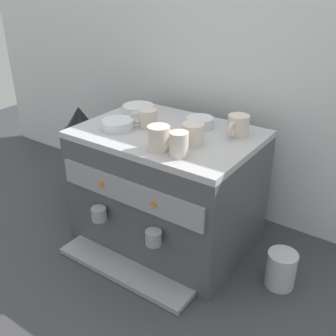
{
  "coord_description": "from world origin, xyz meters",
  "views": [
    {
      "loc": [
        0.78,
        -1.12,
        1.01
      ],
      "look_at": [
        0.0,
        0.0,
        0.31
      ],
      "focal_mm": 42.95,
      "sensor_mm": 36.0,
      "label": 1
    }
  ],
  "objects_px": {
    "ceramic_bowl_2": "(200,123)",
    "espresso_machine": "(167,187)",
    "ceramic_cup_4": "(159,137)",
    "ceramic_cup_1": "(238,125)",
    "ceramic_cup_0": "(192,134)",
    "coffee_grinder": "(83,153)",
    "ceramic_cup_2": "(178,144)",
    "ceramic_cup_3": "(147,119)",
    "ceramic_bowl_1": "(138,110)",
    "ceramic_bowl_0": "(118,125)",
    "milk_pitcher": "(281,269)"
  },
  "relations": [
    {
      "from": "espresso_machine",
      "to": "ceramic_cup_0",
      "type": "relative_size",
      "value": 6.59
    },
    {
      "from": "ceramic_cup_4",
      "to": "ceramic_bowl_2",
      "type": "distance_m",
      "value": 0.25
    },
    {
      "from": "espresso_machine",
      "to": "milk_pitcher",
      "type": "xyz_separation_m",
      "value": [
        0.49,
        -0.01,
        -0.16
      ]
    },
    {
      "from": "ceramic_cup_3",
      "to": "ceramic_bowl_1",
      "type": "relative_size",
      "value": 0.78
    },
    {
      "from": "ceramic_cup_2",
      "to": "ceramic_cup_4",
      "type": "relative_size",
      "value": 0.78
    },
    {
      "from": "ceramic_cup_2",
      "to": "ceramic_bowl_1",
      "type": "distance_m",
      "value": 0.43
    },
    {
      "from": "espresso_machine",
      "to": "ceramic_cup_4",
      "type": "xyz_separation_m",
      "value": [
        0.07,
        -0.14,
        0.27
      ]
    },
    {
      "from": "ceramic_cup_4",
      "to": "ceramic_bowl_2",
      "type": "xyz_separation_m",
      "value": [
        0.01,
        0.25,
        -0.02
      ]
    },
    {
      "from": "milk_pitcher",
      "to": "espresso_machine",
      "type": "bearing_deg",
      "value": 178.91
    },
    {
      "from": "ceramic_bowl_1",
      "to": "milk_pitcher",
      "type": "height_order",
      "value": "ceramic_bowl_1"
    },
    {
      "from": "milk_pitcher",
      "to": "ceramic_cup_3",
      "type": "bearing_deg",
      "value": 179.83
    },
    {
      "from": "ceramic_cup_0",
      "to": "ceramic_bowl_2",
      "type": "bearing_deg",
      "value": 111.92
    },
    {
      "from": "milk_pitcher",
      "to": "ceramic_bowl_2",
      "type": "bearing_deg",
      "value": 164.24
    },
    {
      "from": "ceramic_cup_0",
      "to": "ceramic_bowl_0",
      "type": "xyz_separation_m",
      "value": [
        -0.3,
        -0.04,
        -0.02
      ]
    },
    {
      "from": "ceramic_cup_0",
      "to": "ceramic_cup_3",
      "type": "bearing_deg",
      "value": 171.14
    },
    {
      "from": "ceramic_cup_0",
      "to": "espresso_machine",
      "type": "bearing_deg",
      "value": 162.5
    },
    {
      "from": "ceramic_cup_3",
      "to": "ceramic_cup_0",
      "type": "bearing_deg",
      "value": -8.86
    },
    {
      "from": "ceramic_cup_2",
      "to": "ceramic_bowl_1",
      "type": "xyz_separation_m",
      "value": [
        -0.36,
        0.24,
        -0.02
      ]
    },
    {
      "from": "ceramic_cup_0",
      "to": "ceramic_bowl_1",
      "type": "bearing_deg",
      "value": 158.29
    },
    {
      "from": "ceramic_cup_1",
      "to": "ceramic_bowl_2",
      "type": "distance_m",
      "value": 0.15
    },
    {
      "from": "espresso_machine",
      "to": "ceramic_cup_0",
      "type": "distance_m",
      "value": 0.3
    },
    {
      "from": "espresso_machine",
      "to": "ceramic_cup_1",
      "type": "relative_size",
      "value": 5.65
    },
    {
      "from": "ceramic_cup_1",
      "to": "ceramic_cup_4",
      "type": "height_order",
      "value": "ceramic_cup_4"
    },
    {
      "from": "ceramic_bowl_2",
      "to": "coffee_grinder",
      "type": "xyz_separation_m",
      "value": [
        -0.6,
        -0.05,
        -0.27
      ]
    },
    {
      "from": "ceramic_cup_0",
      "to": "ceramic_cup_2",
      "type": "xyz_separation_m",
      "value": [
        0.01,
        -0.11,
        0.0
      ]
    },
    {
      "from": "ceramic_cup_0",
      "to": "ceramic_bowl_1",
      "type": "height_order",
      "value": "ceramic_cup_0"
    },
    {
      "from": "ceramic_cup_0",
      "to": "ceramic_cup_2",
      "type": "relative_size",
      "value": 1.1
    },
    {
      "from": "ceramic_bowl_0",
      "to": "milk_pitcher",
      "type": "bearing_deg",
      "value": 6.47
    },
    {
      "from": "ceramic_cup_4",
      "to": "coffee_grinder",
      "type": "distance_m",
      "value": 0.69
    },
    {
      "from": "espresso_machine",
      "to": "ceramic_cup_4",
      "type": "bearing_deg",
      "value": -64.89
    },
    {
      "from": "ceramic_cup_2",
      "to": "ceramic_bowl_2",
      "type": "distance_m",
      "value": 0.27
    },
    {
      "from": "ceramic_cup_4",
      "to": "milk_pitcher",
      "type": "distance_m",
      "value": 0.62
    },
    {
      "from": "ceramic_bowl_0",
      "to": "milk_pitcher",
      "type": "xyz_separation_m",
      "value": [
        0.65,
        0.07,
        -0.41
      ]
    },
    {
      "from": "espresso_machine",
      "to": "coffee_grinder",
      "type": "bearing_deg",
      "value": 173.56
    },
    {
      "from": "ceramic_cup_3",
      "to": "coffee_grinder",
      "type": "xyz_separation_m",
      "value": [
        -0.44,
        0.07,
        -0.28
      ]
    },
    {
      "from": "ceramic_cup_1",
      "to": "ceramic_bowl_1",
      "type": "distance_m",
      "value": 0.43
    },
    {
      "from": "ceramic_cup_0",
      "to": "coffee_grinder",
      "type": "height_order",
      "value": "ceramic_cup_0"
    },
    {
      "from": "ceramic_cup_1",
      "to": "ceramic_cup_3",
      "type": "height_order",
      "value": "ceramic_cup_1"
    },
    {
      "from": "ceramic_cup_1",
      "to": "ceramic_cup_4",
      "type": "distance_m",
      "value": 0.3
    },
    {
      "from": "ceramic_bowl_1",
      "to": "ceramic_bowl_2",
      "type": "height_order",
      "value": "same"
    },
    {
      "from": "ceramic_bowl_1",
      "to": "coffee_grinder",
      "type": "height_order",
      "value": "ceramic_bowl_1"
    },
    {
      "from": "ceramic_bowl_1",
      "to": "ceramic_cup_0",
      "type": "bearing_deg",
      "value": -21.71
    },
    {
      "from": "ceramic_cup_2",
      "to": "ceramic_bowl_1",
      "type": "height_order",
      "value": "ceramic_cup_2"
    },
    {
      "from": "ceramic_cup_2",
      "to": "coffee_grinder",
      "type": "xyz_separation_m",
      "value": [
        -0.67,
        0.21,
        -0.29
      ]
    },
    {
      "from": "ceramic_bowl_2",
      "to": "espresso_machine",
      "type": "bearing_deg",
      "value": -123.73
    },
    {
      "from": "espresso_machine",
      "to": "ceramic_cup_4",
      "type": "relative_size",
      "value": 5.6
    },
    {
      "from": "ceramic_cup_4",
      "to": "ceramic_cup_1",
      "type": "bearing_deg",
      "value": 58.42
    },
    {
      "from": "ceramic_cup_0",
      "to": "coffee_grinder",
      "type": "relative_size",
      "value": 0.22
    },
    {
      "from": "ceramic_cup_0",
      "to": "ceramic_bowl_1",
      "type": "xyz_separation_m",
      "value": [
        -0.34,
        0.14,
        -0.02
      ]
    },
    {
      "from": "espresso_machine",
      "to": "ceramic_cup_4",
      "type": "distance_m",
      "value": 0.32
    }
  ]
}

